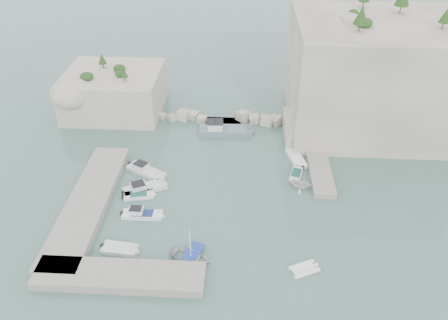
# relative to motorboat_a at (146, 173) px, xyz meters

# --- Properties ---
(ground) EXTENTS (400.00, 400.00, 0.00)m
(ground) POSITION_rel_motorboat_a_xyz_m (11.09, -6.53, 0.00)
(ground) COLOR #486D63
(ground) RESTS_ON ground
(cliff_east) EXTENTS (26.00, 22.00, 17.00)m
(cliff_east) POSITION_rel_motorboat_a_xyz_m (34.09, 16.47, 8.50)
(cliff_east) COLOR beige
(cliff_east) RESTS_ON ground
(cliff_terrace) EXTENTS (8.00, 10.00, 2.50)m
(cliff_terrace) POSITION_rel_motorboat_a_xyz_m (24.09, 11.47, 1.25)
(cliff_terrace) COLOR beige
(cliff_terrace) RESTS_ON ground
(outcrop_west) EXTENTS (16.00, 14.00, 7.00)m
(outcrop_west) POSITION_rel_motorboat_a_xyz_m (-8.91, 18.47, 3.50)
(outcrop_west) COLOR beige
(outcrop_west) RESTS_ON ground
(quay_west) EXTENTS (5.00, 24.00, 1.10)m
(quay_west) POSITION_rel_motorboat_a_xyz_m (-5.91, -7.53, 0.55)
(quay_west) COLOR #9E9689
(quay_west) RESTS_ON ground
(quay_south) EXTENTS (18.00, 4.00, 1.10)m
(quay_south) POSITION_rel_motorboat_a_xyz_m (1.09, -19.03, 0.55)
(quay_south) COLOR #9E9689
(quay_south) RESTS_ON ground
(ledge_east) EXTENTS (3.00, 16.00, 0.80)m
(ledge_east) POSITION_rel_motorboat_a_xyz_m (24.59, 3.47, 0.40)
(ledge_east) COLOR #9E9689
(ledge_east) RESTS_ON ground
(breakwater) EXTENTS (28.00, 3.00, 1.40)m
(breakwater) POSITION_rel_motorboat_a_xyz_m (10.09, 15.47, 0.70)
(breakwater) COLOR beige
(breakwater) RESTS_ON ground
(motorboat_a) EXTENTS (6.64, 4.90, 1.40)m
(motorboat_a) POSITION_rel_motorboat_a_xyz_m (0.00, 0.00, 0.00)
(motorboat_a) COLOR silver
(motorboat_a) RESTS_ON ground
(motorboat_b) EXTENTS (6.52, 4.57, 1.40)m
(motorboat_b) POSITION_rel_motorboat_a_xyz_m (0.64, -3.84, 0.00)
(motorboat_b) COLOR silver
(motorboat_b) RESTS_ON ground
(motorboat_c) EXTENTS (4.49, 2.51, 0.70)m
(motorboat_c) POSITION_rel_motorboat_a_xyz_m (0.12, -5.35, 0.00)
(motorboat_c) COLOR white
(motorboat_c) RESTS_ON ground
(motorboat_d) EXTENTS (5.42, 1.66, 1.40)m
(motorboat_d) POSITION_rel_motorboat_a_xyz_m (1.38, -9.09, 0.00)
(motorboat_d) COLOR white
(motorboat_d) RESTS_ON ground
(motorboat_e) EXTENTS (4.56, 2.28, 0.70)m
(motorboat_e) POSITION_rel_motorboat_a_xyz_m (0.02, -14.95, 0.00)
(motorboat_e) COLOR silver
(motorboat_e) RESTS_ON ground
(rowboat) EXTENTS (5.61, 4.76, 0.99)m
(rowboat) POSITION_rel_motorboat_a_xyz_m (8.26, -15.79, 0.00)
(rowboat) COLOR silver
(rowboat) RESTS_ON ground
(inflatable_dinghy) EXTENTS (3.71, 2.86, 0.44)m
(inflatable_dinghy) POSITION_rel_motorboat_a_xyz_m (20.68, -16.67, 0.00)
(inflatable_dinghy) COLOR white
(inflatable_dinghy) RESTS_ON ground
(tender_east_a) EXTENTS (3.77, 3.44, 1.71)m
(tender_east_a) POSITION_rel_motorboat_a_xyz_m (21.45, -2.18, 0.00)
(tender_east_a) COLOR white
(tender_east_a) RESTS_ON ground
(tender_east_b) EXTENTS (2.44, 4.35, 0.70)m
(tender_east_b) POSITION_rel_motorboat_a_xyz_m (21.21, 0.42, 0.00)
(tender_east_b) COLOR white
(tender_east_b) RESTS_ON ground
(tender_east_c) EXTENTS (3.10, 5.62, 0.70)m
(tender_east_c) POSITION_rel_motorboat_a_xyz_m (21.54, 4.34, 0.00)
(tender_east_c) COLOR white
(tender_east_c) RESTS_ON ground
(tender_east_d) EXTENTS (4.57, 2.06, 1.72)m
(tender_east_d) POSITION_rel_motorboat_a_xyz_m (22.19, 7.57, 0.00)
(tender_east_d) COLOR white
(tender_east_d) RESTS_ON ground
(work_boat) EXTENTS (9.44, 3.18, 2.20)m
(work_boat) POSITION_rel_motorboat_a_xyz_m (10.71, 11.59, 0.00)
(work_boat) COLOR slate
(work_boat) RESTS_ON ground
(rowboat_mast) EXTENTS (0.10, 0.10, 4.20)m
(rowboat_mast) POSITION_rel_motorboat_a_xyz_m (8.26, -15.79, 2.59)
(rowboat_mast) COLOR white
(rowboat_mast) RESTS_ON rowboat
(vegetation) EXTENTS (53.48, 13.88, 13.40)m
(vegetation) POSITION_rel_motorboat_a_xyz_m (28.92, 17.87, 17.93)
(vegetation) COLOR #1E4219
(vegetation) RESTS_ON ground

